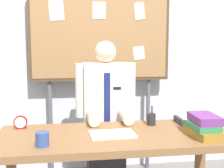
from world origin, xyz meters
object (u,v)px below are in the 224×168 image
object	(u,v)px
bulletin_board	(100,37)
pen_holder	(151,119)
open_notebook	(112,134)
desk_clock	(20,123)
book_stack	(203,126)
desk	(115,146)
person	(106,124)
coffee_mug	(42,139)
paper_tray	(192,120)

from	to	relation	value
bulletin_board	pen_holder	world-z (taller)	bulletin_board
open_notebook	desk_clock	world-z (taller)	desk_clock
book_stack	pen_holder	distance (m)	0.46
desk	person	world-z (taller)	person
person	coffee_mug	size ratio (longest dim) A/B	15.21
desk	open_notebook	xyz separation A→B (m)	(-0.03, -0.02, 0.10)
desk	bulletin_board	world-z (taller)	bulletin_board
bulletin_board	desk_clock	bearing A→B (deg)	-132.56
desk	book_stack	size ratio (longest dim) A/B	5.78
pen_holder	desk_clock	bearing A→B (deg)	177.84
desk_clock	desk	bearing A→B (deg)	-19.02
bulletin_board	paper_tray	world-z (taller)	bulletin_board
book_stack	paper_tray	bearing A→B (deg)	78.71
open_notebook	desk	bearing A→B (deg)	37.49
book_stack	paper_tray	world-z (taller)	book_stack
desk_clock	pen_holder	distance (m)	1.05
open_notebook	desk_clock	bearing A→B (deg)	158.85
bulletin_board	desk_clock	xyz separation A→B (m)	(-0.71, -0.78, -0.68)
person	open_notebook	size ratio (longest dim) A/B	4.39
bulletin_board	coffee_mug	xyz separation A→B (m)	(-0.51, -1.22, -0.68)
open_notebook	pen_holder	size ratio (longest dim) A/B	2.03
desk	book_stack	world-z (taller)	book_stack
desk_clock	paper_tray	xyz separation A→B (m)	(1.40, -0.02, -0.02)
person	coffee_mug	bearing A→B (deg)	-123.31
book_stack	pen_holder	world-z (taller)	pen_holder
desk_clock	pen_holder	size ratio (longest dim) A/B	0.66
book_stack	coffee_mug	bearing A→B (deg)	-177.58
open_notebook	coffee_mug	distance (m)	0.52
person	desk_clock	world-z (taller)	person
bulletin_board	coffee_mug	size ratio (longest dim) A/B	21.13
book_stack	pen_holder	bearing A→B (deg)	128.55
person	bulletin_board	bearing A→B (deg)	90.00
person	open_notebook	distance (m)	0.61
bulletin_board	open_notebook	xyz separation A→B (m)	(-0.03, -1.05, -0.72)
desk_clock	pen_holder	xyz separation A→B (m)	(1.05, -0.04, 0.00)
desk	book_stack	bearing A→B (deg)	-13.77
desk	coffee_mug	xyz separation A→B (m)	(-0.51, -0.20, 0.14)
open_notebook	paper_tray	world-z (taller)	paper_tray
paper_tray	desk	bearing A→B (deg)	-162.10
desk	coffee_mug	bearing A→B (deg)	-158.85
pen_holder	bulletin_board	bearing A→B (deg)	111.98
desk_clock	pen_holder	bearing A→B (deg)	-2.16
coffee_mug	pen_holder	bearing A→B (deg)	25.68
paper_tray	book_stack	bearing A→B (deg)	-101.29
desk_clock	coffee_mug	distance (m)	0.49
bulletin_board	book_stack	size ratio (longest dim) A/B	6.59
book_stack	open_notebook	bearing A→B (deg)	168.48
open_notebook	desk_clock	xyz separation A→B (m)	(-0.69, 0.27, 0.04)
paper_tray	open_notebook	bearing A→B (deg)	-161.27
desk_clock	coffee_mug	bearing A→B (deg)	-65.61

